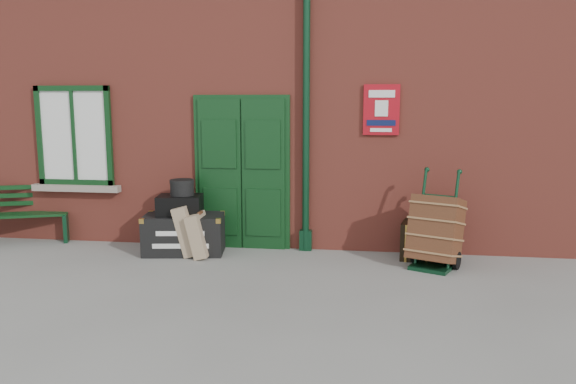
% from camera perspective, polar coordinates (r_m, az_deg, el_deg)
% --- Properties ---
extents(ground, '(80.00, 80.00, 0.00)m').
position_cam_1_polar(ground, '(7.06, -4.84, -8.73)').
color(ground, gray).
rests_on(ground, ground).
extents(station_building, '(10.30, 4.30, 4.36)m').
position_cam_1_polar(station_building, '(10.15, -0.53, 9.18)').
color(station_building, '#A84536').
rests_on(station_building, ground).
extents(bench, '(1.52, 0.95, 0.90)m').
position_cam_1_polar(bench, '(9.66, -25.66, -1.93)').
color(bench, '#0E3314').
rests_on(bench, ground).
extents(houdini_trunk, '(1.20, 0.78, 0.56)m').
position_cam_1_polar(houdini_trunk, '(8.24, -10.50, -4.20)').
color(houdini_trunk, black).
rests_on(houdini_trunk, ground).
extents(strongbox, '(0.68, 0.54, 0.28)m').
position_cam_1_polar(strongbox, '(8.17, -10.92, -1.31)').
color(strongbox, black).
rests_on(strongbox, houdini_trunk).
extents(hatbox, '(0.38, 0.38, 0.22)m').
position_cam_1_polar(hatbox, '(8.14, -10.71, 0.46)').
color(hatbox, black).
rests_on(hatbox, strongbox).
extents(suitcase_back, '(0.38, 0.52, 0.74)m').
position_cam_1_polar(suitcase_back, '(8.13, -10.00, -3.73)').
color(suitcase_back, tan).
rests_on(suitcase_back, ground).
extents(suitcase_front, '(0.32, 0.46, 0.63)m').
position_cam_1_polar(suitcase_front, '(7.99, -8.99, -4.31)').
color(suitcase_front, tan).
rests_on(suitcase_front, ground).
extents(porter_trolley, '(0.83, 0.85, 1.27)m').
position_cam_1_polar(porter_trolley, '(7.62, 14.76, -3.82)').
color(porter_trolley, black).
rests_on(porter_trolley, ground).
extents(dark_trunk, '(0.79, 0.59, 0.52)m').
position_cam_1_polar(dark_trunk, '(8.00, 14.09, -4.88)').
color(dark_trunk, black).
rests_on(dark_trunk, ground).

